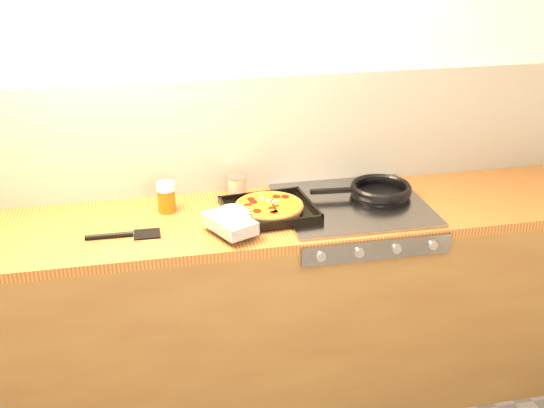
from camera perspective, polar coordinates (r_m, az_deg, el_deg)
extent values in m
plane|color=beige|center=(2.93, -3.26, 7.69)|extent=(3.20, 0.00, 3.20)
cube|color=white|center=(2.95, -3.17, 5.76)|extent=(3.20, 0.02, 0.50)
cube|color=brown|center=(3.00, -1.97, -9.15)|extent=(3.20, 0.60, 0.86)
cube|color=#915E2C|center=(2.78, -2.10, -1.33)|extent=(3.20, 0.60, 0.04)
cube|color=gray|center=(2.64, 8.74, -3.73)|extent=(0.60, 0.03, 0.08)
cylinder|color=#A5A5AA|center=(2.57, 4.13, -4.40)|extent=(0.04, 0.02, 0.04)
cylinder|color=#A5A5AA|center=(2.61, 7.31, -4.05)|extent=(0.04, 0.02, 0.04)
cylinder|color=#A5A5AA|center=(2.66, 10.37, -3.70)|extent=(0.04, 0.02, 0.04)
cylinder|color=#A5A5AA|center=(2.71, 13.31, -3.36)|extent=(0.04, 0.02, 0.04)
cube|color=gray|center=(2.87, 6.75, -0.08)|extent=(0.60, 0.56, 0.02)
cube|color=black|center=(2.76, -0.24, -0.58)|extent=(0.38, 0.34, 0.01)
cube|color=black|center=(2.89, -1.11, 0.86)|extent=(0.36, 0.04, 0.02)
cube|color=black|center=(2.62, 0.72, -1.57)|extent=(0.36, 0.04, 0.02)
cube|color=black|center=(2.81, 3.15, 0.12)|extent=(0.04, 0.31, 0.02)
cube|color=black|center=(2.71, -3.73, -0.73)|extent=(0.04, 0.31, 0.02)
cylinder|color=olive|center=(2.76, -0.24, -0.31)|extent=(0.29, 0.29, 0.02)
torus|color=olive|center=(2.75, -0.24, -0.14)|extent=(0.30, 0.30, 0.02)
cylinder|color=orange|center=(2.75, -0.24, -0.11)|extent=(0.26, 0.26, 0.01)
cylinder|color=maroon|center=(2.74, 0.33, -0.04)|extent=(0.03, 0.03, 0.00)
cylinder|color=maroon|center=(2.79, -1.77, 0.41)|extent=(0.03, 0.03, 0.00)
cylinder|color=maroon|center=(2.68, 0.15, -0.66)|extent=(0.03, 0.03, 0.00)
cylinder|color=maroon|center=(2.74, -2.03, -0.11)|extent=(0.03, 0.03, 0.00)
cylinder|color=maroon|center=(2.82, 0.36, 0.63)|extent=(0.03, 0.03, 0.00)
cylinder|color=maroon|center=(2.78, -0.23, 0.34)|extent=(0.03, 0.03, 0.00)
cylinder|color=maroon|center=(2.69, -1.25, -0.58)|extent=(0.03, 0.03, 0.00)
cylinder|color=maroon|center=(2.82, 1.12, 0.63)|extent=(0.03, 0.03, 0.00)
cylinder|color=maroon|center=(2.68, 0.17, -0.63)|extent=(0.03, 0.03, 0.00)
cylinder|color=maroon|center=(2.71, 0.03, -0.37)|extent=(0.03, 0.03, 0.00)
cylinder|color=maroon|center=(2.77, -1.57, 0.18)|extent=(0.03, 0.03, 0.00)
ellipsoid|color=orange|center=(2.72, -1.55, -0.26)|extent=(0.03, 0.02, 0.01)
ellipsoid|color=orange|center=(2.72, -1.99, -0.26)|extent=(0.03, 0.02, 0.01)
ellipsoid|color=orange|center=(2.78, -0.64, 0.34)|extent=(0.03, 0.02, 0.01)
ellipsoid|color=orange|center=(2.81, -0.92, 0.60)|extent=(0.03, 0.02, 0.01)
ellipsoid|color=orange|center=(2.69, -0.06, -0.53)|extent=(0.03, 0.02, 0.01)
ellipsoid|color=orange|center=(2.74, 0.47, -0.03)|extent=(0.03, 0.02, 0.01)
ellipsoid|color=orange|center=(2.75, 0.17, 0.07)|extent=(0.03, 0.02, 0.01)
ellipsoid|color=orange|center=(2.71, -1.42, -0.33)|extent=(0.03, 0.02, 0.01)
ellipsoid|color=orange|center=(2.80, -0.51, 0.53)|extent=(0.03, 0.02, 0.01)
ellipsoid|color=silver|center=(2.81, -0.82, 0.54)|extent=(0.03, 0.03, 0.01)
ellipsoid|color=silver|center=(2.78, -0.27, 0.31)|extent=(0.03, 0.03, 0.01)
ellipsoid|color=silver|center=(2.77, 0.29, 0.25)|extent=(0.03, 0.03, 0.01)
cube|color=black|center=(2.59, -3.56, -1.62)|extent=(0.20, 0.25, 0.05)
ellipsoid|color=black|center=(2.68, -3.33, -0.67)|extent=(0.14, 0.14, 0.05)
cylinder|color=black|center=(2.63, -2.29, -1.20)|extent=(0.07, 0.10, 0.05)
cylinder|color=black|center=(2.96, 9.05, 0.81)|extent=(0.26, 0.26, 0.01)
torus|color=black|center=(2.95, 9.08, 1.24)|extent=(0.28, 0.28, 0.03)
cube|color=black|center=(2.89, 5.07, 1.11)|extent=(0.19, 0.04, 0.02)
cylinder|color=#A21F0D|center=(2.90, -2.92, 1.33)|extent=(0.10, 0.10, 0.10)
cylinder|color=#B2B2B7|center=(2.88, -2.95, 2.28)|extent=(0.10, 0.10, 0.01)
cylinder|color=#B2B2B7|center=(2.92, -2.90, 0.39)|extent=(0.10, 0.10, 0.01)
cylinder|color=#E7490D|center=(2.82, -8.82, 0.28)|extent=(0.08, 0.08, 0.10)
cylinder|color=silver|center=(2.80, -8.90, 1.47)|extent=(0.08, 0.08, 0.03)
cylinder|color=#B2894B|center=(2.89, -2.22, 0.32)|extent=(0.25, 0.09, 0.02)
ellipsoid|color=#B2894B|center=(2.95, 0.22, 0.83)|extent=(0.06, 0.05, 0.02)
cube|color=black|center=(2.65, -10.41, -2.48)|extent=(0.10, 0.09, 0.01)
cylinder|color=black|center=(2.65, -13.47, -2.60)|extent=(0.18, 0.02, 0.02)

